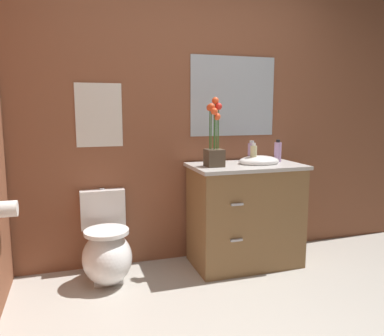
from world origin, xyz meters
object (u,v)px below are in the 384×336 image
at_px(hand_wash_bottle, 278,152).
at_px(wall_poster, 99,115).
at_px(soap_bottle, 252,152).
at_px(wall_mirror, 233,96).
at_px(toilet_paper_roll, 9,209).
at_px(lotion_bottle, 254,155).
at_px(flower_vase, 214,144).
at_px(toilet, 106,250).
at_px(vanity_cabinet, 245,213).

xyz_separation_m(hand_wash_bottle, wall_poster, (-1.51, 0.23, 0.32)).
xyz_separation_m(soap_bottle, wall_mirror, (-0.10, 0.20, 0.49)).
bearing_deg(toilet_paper_roll, wall_mirror, 14.33).
relative_size(lotion_bottle, wall_poster, 0.35).
distance_m(wall_mirror, toilet_paper_roll, 2.03).
distance_m(flower_vase, wall_mirror, 0.59).
xyz_separation_m(toilet, wall_mirror, (1.17, 0.27, 1.21)).
bearing_deg(vanity_cabinet, toilet, 178.71).
relative_size(wall_poster, wall_mirror, 0.64).
height_order(lotion_bottle, hand_wash_bottle, hand_wash_bottle).
xyz_separation_m(toilet, toilet_paper_roll, (-0.64, -0.20, 0.44)).
height_order(toilet, toilet_paper_roll, toilet_paper_roll).
bearing_deg(flower_vase, vanity_cabinet, 5.70).
bearing_deg(toilet_paper_roll, soap_bottle, 7.99).
bearing_deg(toilet, flower_vase, -3.71).
xyz_separation_m(toilet, flower_vase, (0.87, -0.06, 0.82)).
bearing_deg(wall_mirror, hand_wash_bottle, -34.57).
height_order(wall_mirror, toilet_paper_roll, wall_mirror).
bearing_deg(soap_bottle, wall_mirror, 116.80).
bearing_deg(hand_wash_bottle, toilet_paper_roll, -173.82).
height_order(vanity_cabinet, wall_poster, wall_poster).
distance_m(flower_vase, hand_wash_bottle, 0.65).
height_order(flower_vase, lotion_bottle, flower_vase).
bearing_deg(toilet_paper_roll, lotion_bottle, 4.66).
xyz_separation_m(flower_vase, wall_poster, (-0.87, 0.32, 0.23)).
relative_size(hand_wash_bottle, wall_poster, 0.38).
distance_m(hand_wash_bottle, wall_poster, 1.56).
xyz_separation_m(vanity_cabinet, wall_poster, (-1.18, 0.29, 0.84)).
bearing_deg(toilet_paper_roll, vanity_cabinet, 5.34).
distance_m(wall_poster, wall_mirror, 1.19).
bearing_deg(wall_poster, toilet_paper_roll, -144.14).
distance_m(lotion_bottle, wall_mirror, 0.58).
relative_size(wall_mirror, toilet_paper_roll, 7.27).
distance_m(lotion_bottle, toilet_paper_roll, 1.90).
xyz_separation_m(hand_wash_bottle, toilet_paper_roll, (-2.15, -0.23, -0.29)).
xyz_separation_m(toilet, vanity_cabinet, (1.18, -0.03, 0.21)).
bearing_deg(flower_vase, wall_poster, 159.66).
bearing_deg(vanity_cabinet, toilet_paper_roll, -174.66).
distance_m(toilet, wall_mirror, 1.71).
xyz_separation_m(soap_bottle, toilet_paper_roll, (-1.92, -0.27, -0.28)).
bearing_deg(wall_poster, soap_bottle, -8.72).
relative_size(vanity_cabinet, wall_poster, 2.07).
height_order(soap_bottle, wall_poster, wall_poster).
bearing_deg(toilet_paper_roll, wall_poster, 35.86).
distance_m(vanity_cabinet, wall_poster, 1.48).
bearing_deg(lotion_bottle, soap_bottle, 70.93).
bearing_deg(toilet_paper_roll, toilet, 17.01).
distance_m(lotion_bottle, wall_poster, 1.31).
relative_size(vanity_cabinet, lotion_bottle, 5.84).
relative_size(toilet, soap_bottle, 3.64).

